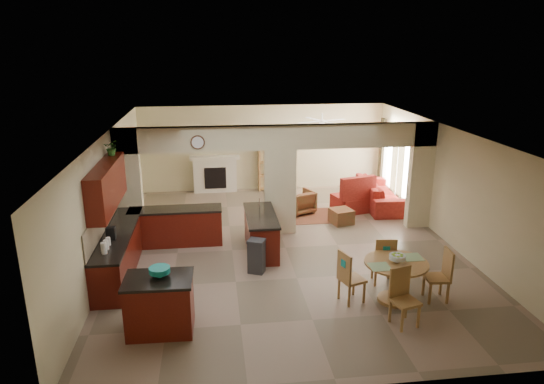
{
  "coord_description": "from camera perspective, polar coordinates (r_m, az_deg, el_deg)",
  "views": [
    {
      "loc": [
        -1.65,
        -10.6,
        4.71
      ],
      "look_at": [
        -0.29,
        0.3,
        1.32
      ],
      "focal_mm": 32.0,
      "sensor_mm": 36.0,
      "label": 1
    }
  ],
  "objects": [
    {
      "name": "floor",
      "position": [
        11.72,
        1.59,
        -6.55
      ],
      "size": [
        10.0,
        10.0,
        0.0
      ],
      "primitive_type": "plane",
      "color": "#826C5A",
      "rests_on": "ground"
    },
    {
      "name": "ceiling",
      "position": [
        10.9,
        1.72,
        7.05
      ],
      "size": [
        10.0,
        10.0,
        0.0
      ],
      "primitive_type": "plane",
      "rotation": [
        3.14,
        0.0,
        0.0
      ],
      "color": "white",
      "rests_on": "wall_back"
    },
    {
      "name": "wall_back",
      "position": [
        16.04,
        -1.07,
        5.23
      ],
      "size": [
        8.0,
        0.0,
        8.0
      ],
      "primitive_type": "plane",
      "rotation": [
        1.57,
        0.0,
        0.0
      ],
      "color": "beige",
      "rests_on": "floor"
    },
    {
      "name": "wall_front",
      "position": [
        6.71,
        8.29,
        -12.57
      ],
      "size": [
        8.0,
        0.0,
        8.0
      ],
      "primitive_type": "plane",
      "rotation": [
        -1.57,
        0.0,
        0.0
      ],
      "color": "beige",
      "rests_on": "floor"
    },
    {
      "name": "wall_left",
      "position": [
        11.35,
        -18.73,
        -0.74
      ],
      "size": [
        0.0,
        10.0,
        10.0
      ],
      "primitive_type": "plane",
      "rotation": [
        1.57,
        0.0,
        1.57
      ],
      "color": "beige",
      "rests_on": "floor"
    },
    {
      "name": "wall_right",
      "position": [
        12.46,
        20.15,
        0.67
      ],
      "size": [
        0.0,
        10.0,
        10.0
      ],
      "primitive_type": "plane",
      "rotation": [
        1.57,
        0.0,
        -1.57
      ],
      "color": "beige",
      "rests_on": "floor"
    },
    {
      "name": "partition_left_pier",
      "position": [
        12.24,
        -16.48,
        0.74
      ],
      "size": [
        0.6,
        0.25,
        2.8
      ],
      "primitive_type": "cube",
      "color": "beige",
      "rests_on": "floor"
    },
    {
      "name": "partition_center_pier",
      "position": [
        12.26,
        0.93,
        0.03
      ],
      "size": [
        0.8,
        0.25,
        2.2
      ],
      "primitive_type": "cube",
      "color": "beige",
      "rests_on": "floor"
    },
    {
      "name": "partition_right_pier",
      "position": [
        13.2,
        17.06,
        1.86
      ],
      "size": [
        0.6,
        0.25,
        2.8
      ],
      "primitive_type": "cube",
      "color": "beige",
      "rests_on": "floor"
    },
    {
      "name": "partition_header",
      "position": [
        11.93,
        0.97,
        6.47
      ],
      "size": [
        8.0,
        0.25,
        0.6
      ],
      "primitive_type": "cube",
      "color": "beige",
      "rests_on": "partition_center_pier"
    },
    {
      "name": "kitchen_counter",
      "position": [
        11.31,
        -14.83,
        -5.51
      ],
      "size": [
        2.52,
        3.29,
        1.48
      ],
      "color": "#480F08",
      "rests_on": "floor"
    },
    {
      "name": "upper_cabinets",
      "position": [
        10.42,
        -18.85,
        0.68
      ],
      "size": [
        0.35,
        2.4,
        0.9
      ],
      "primitive_type": "cube",
      "color": "#480F08",
      "rests_on": "wall_left"
    },
    {
      "name": "peninsula",
      "position": [
        11.37,
        -1.3,
        -4.82
      ],
      "size": [
        0.7,
        1.85,
        0.91
      ],
      "color": "#480F08",
      "rests_on": "floor"
    },
    {
      "name": "wall_clock",
      "position": [
        11.68,
        -8.74,
        5.79
      ],
      "size": [
        0.34,
        0.03,
        0.34
      ],
      "primitive_type": "cylinder",
      "rotation": [
        1.57,
        0.0,
        0.0
      ],
      "color": "#522E1B",
      "rests_on": "partition_header"
    },
    {
      "name": "rug",
      "position": [
        13.84,
        5.2,
        -2.8
      ],
      "size": [
        1.6,
        1.3,
        0.01
      ],
      "primitive_type": "cube",
      "color": "brown",
      "rests_on": "floor"
    },
    {
      "name": "fireplace",
      "position": [
        15.97,
        -6.71,
        2.16
      ],
      "size": [
        1.6,
        0.35,
        1.2
      ],
      "color": "beige",
      "rests_on": "floor"
    },
    {
      "name": "shelving_unit",
      "position": [
        16.01,
        0.26,
        3.38
      ],
      "size": [
        1.0,
        0.32,
        1.8
      ],
      "primitive_type": "cube",
      "color": "#965F34",
      "rests_on": "floor"
    },
    {
      "name": "window_a",
      "position": [
        14.51,
        15.93,
        2.48
      ],
      "size": [
        0.02,
        0.9,
        1.9
      ],
      "primitive_type": "cube",
      "color": "white",
      "rests_on": "wall_right"
    },
    {
      "name": "window_b",
      "position": [
        16.04,
        13.62,
        4.02
      ],
      "size": [
        0.02,
        0.9,
        1.9
      ],
      "primitive_type": "cube",
      "color": "white",
      "rests_on": "wall_right"
    },
    {
      "name": "glazed_door",
      "position": [
        15.3,
        14.67,
        2.74
      ],
      "size": [
        0.02,
        0.7,
        2.1
      ],
      "primitive_type": "cube",
      "color": "white",
      "rests_on": "wall_right"
    },
    {
      "name": "drape_a_left",
      "position": [
        13.96,
        16.71,
        1.85
      ],
      "size": [
        0.1,
        0.28,
        2.3
      ],
      "primitive_type": "cube",
      "color": "#45221B",
      "rests_on": "wall_right"
    },
    {
      "name": "drape_a_right",
      "position": [
        15.03,
        14.92,
        3.05
      ],
      "size": [
        0.1,
        0.28,
        2.3
      ],
      "primitive_type": "cube",
      "color": "#45221B",
      "rests_on": "wall_right"
    },
    {
      "name": "drape_b_left",
      "position": [
        15.48,
        14.24,
        3.51
      ],
      "size": [
        0.1,
        0.28,
        2.3
      ],
      "primitive_type": "cube",
      "color": "#45221B",
      "rests_on": "wall_right"
    },
    {
      "name": "drape_b_right",
      "position": [
        16.57,
        12.77,
        4.49
      ],
      "size": [
        0.1,
        0.28,
        2.3
      ],
      "primitive_type": "cube",
      "color": "#45221B",
      "rests_on": "wall_right"
    },
    {
      "name": "ceiling_fan",
      "position": [
        14.13,
        5.91,
        8.3
      ],
      "size": [
        1.0,
        1.0,
        0.1
      ],
      "primitive_type": "cylinder",
      "color": "white",
      "rests_on": "ceiling"
    },
    {
      "name": "kitchen_island",
      "position": [
        8.58,
        -13.05,
        -12.76
      ],
      "size": [
        1.16,
        0.84,
        0.98
      ],
      "rotation": [
        0.0,
        0.0,
        -0.03
      ],
      "color": "#480F08",
      "rests_on": "floor"
    },
    {
      "name": "teal_bowl",
      "position": [
        8.37,
        -13.08,
        -9.15
      ],
      "size": [
        0.35,
        0.35,
        0.17
      ],
      "primitive_type": "cylinder",
      "color": "teal",
      "rests_on": "kitchen_island"
    },
    {
      "name": "trash_can",
      "position": [
        10.4,
        -1.83,
        -7.68
      ],
      "size": [
        0.41,
        0.38,
        0.69
      ],
      "primitive_type": "cube",
      "rotation": [
        0.0,
        0.0,
        -0.42
      ],
      "color": "#29292C",
      "rests_on": "floor"
    },
    {
      "name": "dining_table",
      "position": [
        9.51,
        14.3,
        -9.5
      ],
      "size": [
        1.19,
        1.19,
        0.81
      ],
      "color": "#965F34",
      "rests_on": "floor"
    },
    {
      "name": "fruit_bowl",
      "position": [
        9.36,
        14.51,
        -7.52
      ],
      "size": [
        0.3,
        0.3,
        0.16
      ],
      "primitive_type": "cylinder",
      "color": "#7DBB28",
      "rests_on": "dining_table"
    },
    {
      "name": "sofa",
      "position": [
        14.94,
        12.56,
        -0.12
      ],
      "size": [
        2.64,
        1.14,
        0.76
      ],
      "primitive_type": "imported",
      "rotation": [
        0.0,
        0.0,
        1.52
      ],
      "color": "maroon",
      "rests_on": "floor"
    },
    {
      "name": "chaise",
      "position": [
        14.42,
        9.57,
        -1.24
      ],
      "size": [
        1.3,
        1.16,
        0.44
      ],
      "primitive_type": "cube",
      "rotation": [
        0.0,
        0.0,
        0.27
      ],
      "color": "maroon",
      "rests_on": "floor"
    },
    {
      "name": "armchair",
      "position": [
        13.98,
        3.32,
        -1.14
      ],
      "size": [
        0.93,
        0.94,
        0.66
      ],
      "primitive_type": "imported",
      "rotation": [
        0.0,
        0.0,
        3.54
      ],
      "color": "maroon",
      "rests_on": "floor"
    },
    {
      "name": "ottoman",
      "position": [
        13.32,
        8.16,
        -2.83
      ],
      "size": [
        0.66,
        0.66,
        0.39
      ],
      "primitive_type": "cube",
      "rotation": [
        0.0,
        0.0,
        0.26
      ],
      "color": "maroon",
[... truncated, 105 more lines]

